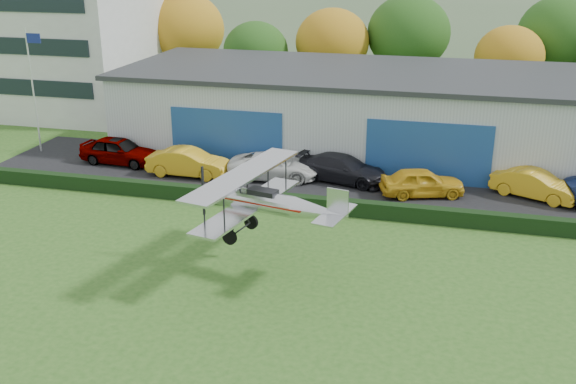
% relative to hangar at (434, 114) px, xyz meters
% --- Properties ---
extents(apron, '(48.00, 9.00, 0.05)m').
position_rel_hangar_xyz_m(apron, '(-2.00, -6.98, -2.63)').
color(apron, black).
rests_on(apron, ground).
extents(hedge, '(46.00, 0.60, 0.80)m').
position_rel_hangar_xyz_m(hedge, '(-2.00, -11.78, -2.26)').
color(hedge, black).
rests_on(hedge, ground).
extents(hangar, '(40.60, 12.60, 5.30)m').
position_rel_hangar_xyz_m(hangar, '(0.00, 0.00, 0.00)').
color(hangar, '#B2B7BC').
rests_on(hangar, ground).
extents(office_block, '(20.60, 15.60, 10.40)m').
position_rel_hangar_xyz_m(office_block, '(-33.00, 7.02, 2.56)').
color(office_block, silver).
rests_on(office_block, ground).
extents(flagpole, '(1.05, 0.10, 8.00)m').
position_rel_hangar_xyz_m(flagpole, '(-24.88, -5.98, 2.13)').
color(flagpole, silver).
rests_on(flagpole, ground).
extents(tree_belt, '(75.70, 13.22, 10.12)m').
position_rel_hangar_xyz_m(tree_belt, '(-4.15, 12.64, 2.95)').
color(tree_belt, '#3D2614').
rests_on(tree_belt, ground).
extents(distant_hills, '(430.00, 196.00, 56.00)m').
position_rel_hangar_xyz_m(distant_hills, '(-9.38, 112.02, -15.70)').
color(distant_hills, '#4C6642').
rests_on(distant_hills, ground).
extents(car_0, '(5.04, 2.34, 1.67)m').
position_rel_hangar_xyz_m(car_0, '(-18.70, -7.06, -1.77)').
color(car_0, gray).
rests_on(car_0, apron).
extents(car_1, '(4.88, 1.75, 1.60)m').
position_rel_hangar_xyz_m(car_1, '(-13.62, -8.17, -1.80)').
color(car_1, gold).
rests_on(car_1, apron).
extents(car_2, '(5.48, 2.92, 1.46)m').
position_rel_hangar_xyz_m(car_2, '(-8.63, -7.37, -1.87)').
color(car_2, silver).
rests_on(car_2, apron).
extents(car_3, '(5.64, 3.40, 1.53)m').
position_rel_hangar_xyz_m(car_3, '(-4.67, -6.92, -1.84)').
color(car_3, black).
rests_on(car_3, apron).
extents(car_4, '(4.82, 3.09, 1.53)m').
position_rel_hangar_xyz_m(car_4, '(-0.10, -8.17, -1.84)').
color(car_4, gold).
rests_on(car_4, apron).
extents(car_5, '(4.80, 3.36, 1.50)m').
position_rel_hangar_xyz_m(car_5, '(5.77, -7.00, -1.86)').
color(car_5, gold).
rests_on(car_5, apron).
extents(biplane, '(6.64, 7.56, 2.81)m').
position_rel_hangar_xyz_m(biplane, '(-5.82, -18.80, 0.55)').
color(biplane, silver).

